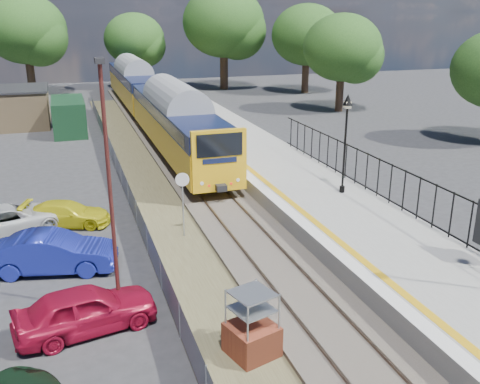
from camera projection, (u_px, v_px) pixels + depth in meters
name	position (u px, v px, depth m)	size (l,w,h in m)	color
ground	(287.00, 285.00, 18.49)	(120.00, 120.00, 0.00)	#2D2D30
track_bed	(204.00, 197.00, 27.03)	(5.90, 80.00, 0.29)	#473F38
platform	(302.00, 191.00, 26.79)	(5.00, 70.00, 0.90)	gray
platform_edge	(264.00, 186.00, 26.03)	(0.90, 70.00, 0.01)	silver
victorian_lamp_north	(346.00, 121.00, 24.08)	(0.44, 0.44, 4.60)	black
palisade_fence	(415.00, 195.00, 21.85)	(0.12, 26.00, 2.00)	black
wire_fence	(123.00, 181.00, 27.86)	(0.06, 52.00, 1.20)	#999EA3
outbuilding	(10.00, 109.00, 42.86)	(10.80, 10.10, 3.12)	#9D8058
tree_line	(141.00, 36.00, 54.58)	(56.80, 43.80, 11.88)	#332319
train	(150.00, 97.00, 43.69)	(2.82, 40.83, 3.51)	gold
brick_plinth	(252.00, 325.00, 14.41)	(1.51, 1.51, 1.96)	#994127
speed_sign	(183.00, 194.00, 21.76)	(0.57, 0.14, 2.82)	#999EA3
carpark_lamp	(109.00, 179.00, 15.37)	(0.25, 0.50, 7.80)	#441916
car_red	(86.00, 309.00, 15.64)	(1.66, 4.12, 1.40)	#A40F2D
car_blue	(53.00, 253.00, 19.24)	(1.55, 4.44, 1.46)	navy
car_yellow	(67.00, 214.00, 23.45)	(1.53, 3.77, 1.09)	gold
car_white	(9.00, 220.00, 22.53)	(2.11, 4.58, 1.27)	silver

